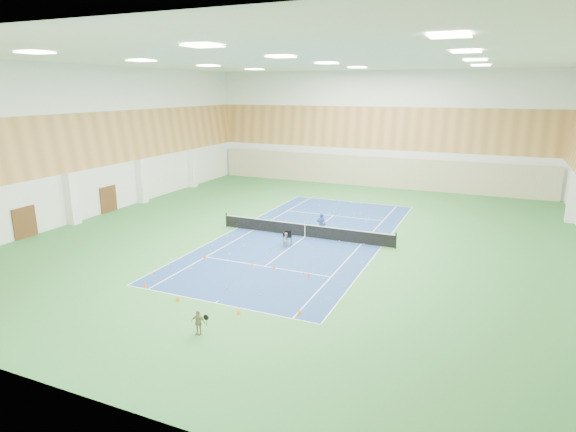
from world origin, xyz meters
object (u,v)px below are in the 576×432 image
(child_apron, at_px, (198,322))
(tennis_net, at_px, (305,229))
(coach, at_px, (321,225))
(ball_cart, at_px, (288,239))
(child_court, at_px, (286,240))

(child_apron, bearing_deg, tennis_net, 84.62)
(coach, distance_m, ball_cart, 3.28)
(child_apron, height_order, ball_cart, child_apron)
(child_apron, bearing_deg, child_court, 86.62)
(child_apron, relative_size, ball_cart, 1.10)
(tennis_net, distance_m, coach, 1.21)
(ball_cart, bearing_deg, child_apron, -99.77)
(child_apron, bearing_deg, coach, 80.71)
(coach, bearing_deg, ball_cart, 54.30)
(coach, bearing_deg, child_court, 56.59)
(tennis_net, height_order, child_court, tennis_net)
(ball_cart, bearing_deg, coach, 51.05)
(tennis_net, bearing_deg, child_court, -95.35)
(child_apron, xyz_separation_m, ball_cart, (-1.26, 12.38, -0.05))
(tennis_net, distance_m, child_court, 2.68)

